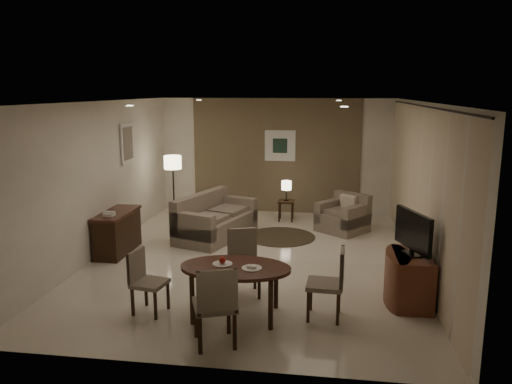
% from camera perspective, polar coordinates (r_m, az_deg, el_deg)
% --- Properties ---
extents(room_shell, '(5.50, 7.00, 2.70)m').
position_cam_1_polar(room_shell, '(8.81, 0.19, 1.54)').
color(room_shell, beige).
rests_on(room_shell, ground).
extents(taupe_accent, '(3.96, 0.03, 2.70)m').
position_cam_1_polar(taupe_accent, '(11.83, 2.29, 4.13)').
color(taupe_accent, brown).
rests_on(taupe_accent, wall_back).
extents(curtain_wall, '(0.08, 6.70, 2.58)m').
position_cam_1_polar(curtain_wall, '(8.46, 18.06, 0.33)').
color(curtain_wall, beige).
rests_on(curtain_wall, wall_right).
extents(curtain_rod, '(0.03, 6.80, 0.03)m').
position_cam_1_polar(curtain_rod, '(8.32, 18.64, 9.28)').
color(curtain_rod, black).
rests_on(curtain_rod, wall_right).
extents(art_back_frame, '(0.72, 0.03, 0.72)m').
position_cam_1_polar(art_back_frame, '(11.77, 2.77, 5.31)').
color(art_back_frame, silver).
rests_on(art_back_frame, wall_back).
extents(art_back_canvas, '(0.34, 0.01, 0.34)m').
position_cam_1_polar(art_back_canvas, '(11.75, 2.76, 5.30)').
color(art_back_canvas, '#1B3225').
rests_on(art_back_canvas, wall_back).
extents(art_left_frame, '(0.03, 0.60, 0.80)m').
position_cam_1_polar(art_left_frame, '(10.23, -14.50, 5.41)').
color(art_left_frame, silver).
rests_on(art_left_frame, wall_left).
extents(art_left_canvas, '(0.01, 0.46, 0.64)m').
position_cam_1_polar(art_left_canvas, '(10.22, -14.42, 5.41)').
color(art_left_canvas, gray).
rests_on(art_left_canvas, wall_left).
extents(downlight_nl, '(0.10, 0.10, 0.01)m').
position_cam_1_polar(downlight_nl, '(6.90, -14.22, 9.55)').
color(downlight_nl, white).
rests_on(downlight_nl, ceiling).
extents(downlight_nr, '(0.10, 0.10, 0.01)m').
position_cam_1_polar(downlight_nr, '(6.39, 10.05, 9.58)').
color(downlight_nr, white).
rests_on(downlight_nr, ceiling).
extents(downlight_fl, '(0.10, 0.10, 0.01)m').
position_cam_1_polar(downlight_fl, '(10.32, -6.54, 10.40)').
color(downlight_fl, white).
rests_on(downlight_fl, ceiling).
extents(downlight_fr, '(0.10, 0.10, 0.01)m').
position_cam_1_polar(downlight_fr, '(9.99, 9.46, 10.28)').
color(downlight_fr, white).
rests_on(downlight_fr, ceiling).
extents(console_desk, '(0.48, 1.20, 0.75)m').
position_cam_1_polar(console_desk, '(9.33, -15.55, -4.47)').
color(console_desk, '#441E16').
rests_on(console_desk, floor).
extents(telephone, '(0.20, 0.14, 0.09)m').
position_cam_1_polar(telephone, '(8.96, -16.46, -2.37)').
color(telephone, white).
rests_on(telephone, console_desk).
extents(tv_cabinet, '(0.48, 0.90, 0.70)m').
position_cam_1_polar(tv_cabinet, '(7.25, 17.35, -9.47)').
color(tv_cabinet, brown).
rests_on(tv_cabinet, floor).
extents(flat_tv, '(0.36, 0.85, 0.60)m').
position_cam_1_polar(flat_tv, '(7.04, 17.51, -4.37)').
color(flat_tv, black).
rests_on(flat_tv, tv_cabinet).
extents(dining_table, '(1.43, 0.90, 0.67)m').
position_cam_1_polar(dining_table, '(6.58, -2.34, -11.26)').
color(dining_table, '#441E16').
rests_on(dining_table, floor).
extents(chair_near, '(0.61, 0.61, 0.98)m').
position_cam_1_polar(chair_near, '(5.86, -4.75, -12.63)').
color(chair_near, gray).
rests_on(chair_near, floor).
extents(chair_far, '(0.56, 0.56, 0.93)m').
position_cam_1_polar(chair_far, '(7.17, -1.35, -8.19)').
color(chair_far, gray).
rests_on(chair_far, floor).
extents(chair_left, '(0.47, 0.47, 0.84)m').
position_cam_1_polar(chair_left, '(6.77, -12.03, -10.07)').
color(chair_left, gray).
rests_on(chair_left, floor).
extents(chair_right, '(0.47, 0.47, 0.92)m').
position_cam_1_polar(chair_right, '(6.54, 7.83, -10.32)').
color(chair_right, gray).
rests_on(chair_right, floor).
extents(plate_a, '(0.26, 0.26, 0.02)m').
position_cam_1_polar(plate_a, '(6.53, -3.85, -8.21)').
color(plate_a, white).
rests_on(plate_a, dining_table).
extents(plate_b, '(0.26, 0.26, 0.02)m').
position_cam_1_polar(plate_b, '(6.37, -0.48, -8.71)').
color(plate_b, white).
rests_on(plate_b, dining_table).
extents(fruit_apple, '(0.09, 0.09, 0.09)m').
position_cam_1_polar(fruit_apple, '(6.52, -3.86, -7.77)').
color(fruit_apple, '#A41B12').
rests_on(fruit_apple, plate_a).
extents(napkin, '(0.12, 0.08, 0.03)m').
position_cam_1_polar(napkin, '(6.36, -0.48, -8.51)').
color(napkin, white).
rests_on(napkin, plate_b).
extents(round_rug, '(1.38, 1.38, 0.01)m').
position_cam_1_polar(round_rug, '(10.03, 2.82, -5.11)').
color(round_rug, '#3F3523').
rests_on(round_rug, floor).
extents(sofa, '(2.03, 1.46, 0.86)m').
position_cam_1_polar(sofa, '(9.91, -4.58, -2.80)').
color(sofa, gray).
rests_on(sofa, floor).
extents(armchair, '(1.19, 1.18, 0.77)m').
position_cam_1_polar(armchair, '(10.46, 9.87, -2.41)').
color(armchair, gray).
rests_on(armchair, floor).
extents(side_table, '(0.36, 0.36, 0.46)m').
position_cam_1_polar(side_table, '(11.22, 3.46, -2.13)').
color(side_table, black).
rests_on(side_table, floor).
extents(table_lamp, '(0.22, 0.22, 0.50)m').
position_cam_1_polar(table_lamp, '(11.12, 3.49, 0.26)').
color(table_lamp, '#FFEAC1').
rests_on(table_lamp, side_table).
extents(floor_lamp, '(0.38, 0.38, 1.49)m').
position_cam_1_polar(floor_lamp, '(11.09, -9.40, 0.29)').
color(floor_lamp, '#FFE5B7').
rests_on(floor_lamp, floor).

